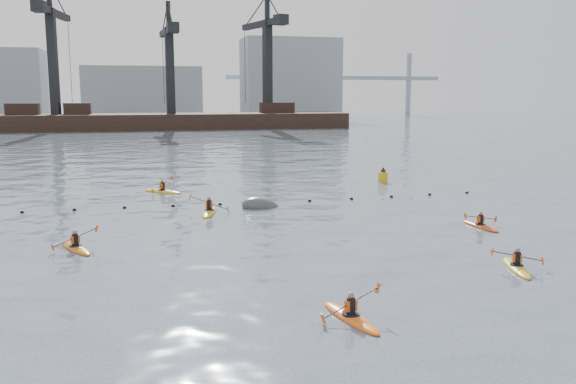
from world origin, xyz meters
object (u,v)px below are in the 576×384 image
Objects in this scene: kayaker_3 at (209,211)px; kayaker_5 at (163,191)px; kayaker_2 at (76,247)px; kayaker_4 at (480,225)px; kayaker_1 at (516,267)px; kayaker_0 at (351,316)px; mooring_buoy at (261,207)px; nav_buoy at (383,177)px.

kayaker_3 is 1.22× the size of kayaker_5.
kayaker_2 is 1.05× the size of kayaker_4.
kayaker_1 is 8.00m from kayaker_4.
kayaker_2 is 16.49m from kayaker_5.
kayaker_1 is 0.90× the size of kayaker_3.
kayaker_5 is at bearing 120.14° from kayaker_3.
kayaker_0 is 19.85m from mooring_buoy.
kayaker_5 is 17.72m from nav_buoy.
kayaker_0 is 16.00m from kayaker_4.
kayaker_3 reaches higher than kayaker_1.
kayaker_0 is 1.01× the size of kayaker_1.
kayaker_3 reaches higher than mooring_buoy.
kayaker_3 is at bearing -122.61° from kayaker_5.
kayaker_4 is at bearing 86.82° from kayaker_1.
kayaker_3 is at bearing 143.90° from kayaker_1.
kayaker_5 is at bearing -176.84° from nav_buoy.
kayaker_0 is 1.05× the size of kayaker_4.
kayaker_1 is 24.96m from nav_buoy.
kayaker_2 is 1.29× the size of mooring_buoy.
kayaker_3 is (7.05, 7.23, 0.01)m from kayaker_2.
kayaker_4 is at bearing -25.54° from kayaker_2.
kayaker_1 is at bearing 64.14° from kayaker_4.
kayaker_1 is 27.07m from kayaker_5.
kayaker_5 is (-13.29, 23.59, 0.01)m from kayaker_1.
mooring_buoy is at bearing 32.72° from kayaker_3.
kayaker_2 is 20.82m from kayaker_4.
kayaker_0 is 1.10× the size of kayaker_5.
nav_buoy reaches higher than kayaker_2.
kayaker_4 is 17.17m from nav_buoy.
nav_buoy is (17.69, 0.98, 0.33)m from kayaker_5.
kayaker_0 is 18.85m from kayaker_3.
kayaker_3 is at bearing -161.81° from mooring_buoy.
kayaker_2 is (-17.94, 7.77, 0.00)m from kayaker_1.
kayaker_3 is (-10.89, 15.00, 0.01)m from kayaker_1.
kayaker_4 is (11.45, 11.18, -0.00)m from kayaker_0.
nav_buoy reaches higher than kayaker_5.
kayaker_3 is at bearing 85.14° from kayaker_0.
kayaker_0 is at bearing -75.48° from kayaker_2.
nav_buoy is at bearing -45.06° from kayaker_5.
kayaker_2 reaches higher than mooring_buoy.
kayaker_4 is 13.51m from mooring_buoy.
nav_buoy is at bearing -99.86° from kayaker_4.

